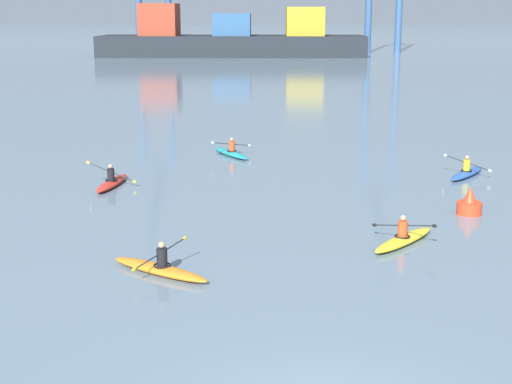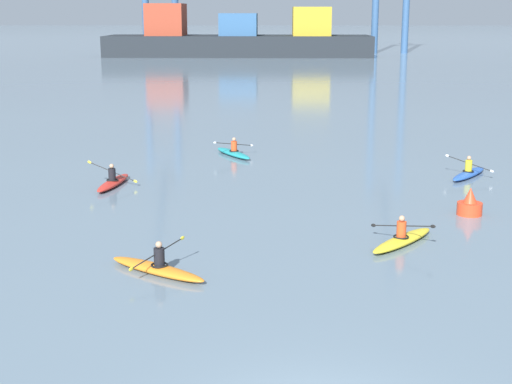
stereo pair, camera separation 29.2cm
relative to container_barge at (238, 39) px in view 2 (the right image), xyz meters
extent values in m
cube|color=#1E2328|center=(0.14, 0.00, -1.09)|extent=(42.96, 11.06, 3.33)
cube|color=#993823|center=(-11.68, 0.00, 3.11)|extent=(6.01, 7.74, 5.07)
cube|color=#2D5684|center=(0.14, 0.00, 2.34)|extent=(6.01, 7.74, 3.53)
cube|color=#B29323|center=(11.95, 0.00, 2.84)|extent=(6.01, 7.74, 4.52)
cylinder|color=red|center=(13.17, -99.05, -2.52)|extent=(0.90, 0.90, 0.45)
cone|color=red|center=(13.17, -99.05, -2.02)|extent=(0.49, 0.50, 0.55)
ellipsoid|color=red|center=(-0.59, -94.75, -2.62)|extent=(1.07, 3.45, 0.26)
torus|color=black|center=(-0.61, -94.85, -2.48)|extent=(0.55, 0.55, 0.05)
cylinder|color=black|center=(-0.61, -94.85, -2.24)|extent=(0.30, 0.30, 0.50)
sphere|color=tan|center=(-0.61, -94.85, -1.89)|extent=(0.19, 0.19, 0.19)
cylinder|color=black|center=(-0.60, -94.80, -2.14)|extent=(1.96, 0.31, 0.78)
ellipsoid|color=yellow|center=(-1.57, -94.66, -1.77)|extent=(0.21, 0.07, 0.17)
ellipsoid|color=yellow|center=(0.37, -94.93, -2.51)|extent=(0.21, 0.07, 0.17)
ellipsoid|color=orange|center=(2.91, -105.57, -2.62)|extent=(3.14, 2.42, 0.26)
torus|color=black|center=(2.99, -105.62, -2.48)|extent=(0.68, 0.68, 0.05)
cylinder|color=black|center=(2.99, -105.62, -2.24)|extent=(0.30, 0.30, 0.50)
sphere|color=tan|center=(2.99, -105.62, -1.89)|extent=(0.19, 0.19, 0.19)
cylinder|color=black|center=(2.95, -105.59, -2.14)|extent=(1.20, 1.73, 0.38)
ellipsoid|color=yellow|center=(2.36, -106.45, -2.31)|extent=(0.14, 0.18, 0.14)
ellipsoid|color=yellow|center=(3.54, -104.74, -1.96)|extent=(0.14, 0.18, 0.14)
ellipsoid|color=teal|center=(4.06, -87.88, -2.62)|extent=(2.23, 3.24, 0.26)
torus|color=black|center=(4.11, -87.97, -2.48)|extent=(0.67, 0.67, 0.05)
cylinder|color=#DB471E|center=(4.11, -87.97, -2.24)|extent=(0.30, 0.30, 0.50)
sphere|color=tan|center=(4.11, -87.97, -1.89)|extent=(0.19, 0.19, 0.19)
cylinder|color=black|center=(4.09, -87.93, -2.14)|extent=(1.82, 1.08, 0.35)
ellipsoid|color=silver|center=(3.19, -88.45, -1.98)|extent=(0.19, 0.13, 0.14)
ellipsoid|color=silver|center=(4.99, -87.40, -2.30)|extent=(0.19, 0.13, 0.14)
ellipsoid|color=#2856B2|center=(14.75, -92.58, -2.62)|extent=(2.43, 3.14, 0.26)
torus|color=black|center=(14.69, -92.66, -2.48)|extent=(0.68, 0.68, 0.05)
cylinder|color=gold|center=(14.69, -92.66, -2.24)|extent=(0.30, 0.30, 0.50)
sphere|color=tan|center=(14.69, -92.66, -1.89)|extent=(0.19, 0.19, 0.19)
cylinder|color=black|center=(14.72, -92.62, -2.14)|extent=(1.71, 1.20, 0.49)
ellipsoid|color=silver|center=(13.88, -92.04, -1.91)|extent=(0.19, 0.15, 0.15)
ellipsoid|color=silver|center=(15.57, -93.21, -2.37)|extent=(0.19, 0.15, 0.15)
ellipsoid|color=yellow|center=(10.19, -102.66, -2.62)|extent=(2.59, 3.03, 0.26)
torus|color=black|center=(10.13, -102.73, -2.48)|extent=(0.69, 0.69, 0.05)
cylinder|color=#DB471E|center=(10.13, -102.73, -2.24)|extent=(0.30, 0.30, 0.50)
sphere|color=tan|center=(10.13, -102.73, -1.89)|extent=(0.19, 0.19, 0.19)
cylinder|color=black|center=(10.16, -102.70, -2.14)|extent=(1.64, 1.32, 0.38)
ellipsoid|color=black|center=(9.35, -102.05, -2.31)|extent=(0.18, 0.15, 0.14)
ellipsoid|color=black|center=(10.97, -103.34, -1.97)|extent=(0.18, 0.15, 0.14)
camera|label=1|loc=(5.88, -125.41, 4.35)|focal=52.99mm
camera|label=2|loc=(6.17, -125.40, 4.35)|focal=52.99mm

